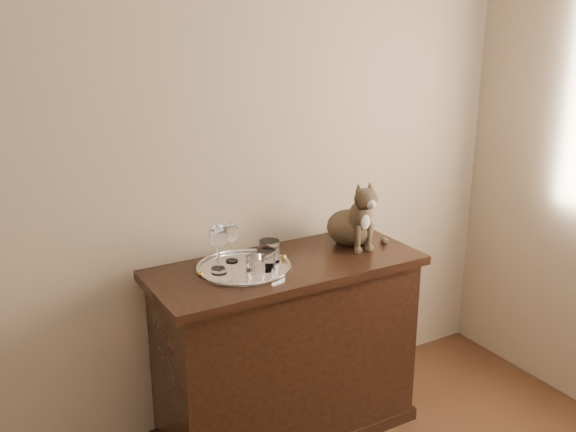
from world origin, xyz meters
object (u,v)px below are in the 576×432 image
object	(u,v)px
wine_glass_c	(218,248)
cat	(351,211)
tray	(244,269)
tumbler_c	(269,252)
sideboard	(287,350)
tumbler_a	(266,260)
wine_glass_a	(217,248)
wine_glass_b	(231,242)
tumbler_b	(256,267)

from	to	relation	value
wine_glass_c	cat	distance (m)	0.68
tray	tumbler_c	world-z (taller)	tumbler_c
tray	wine_glass_c	distance (m)	0.15
tray	tumbler_c	xyz separation A→B (m)	(0.12, -0.00, 0.05)
wine_glass_c	sideboard	bearing A→B (deg)	-7.02
tray	tumbler_a	bearing A→B (deg)	-42.80
wine_glass_a	tumbler_a	size ratio (longest dim) A/B	2.13
tumbler_a	wine_glass_b	bearing A→B (deg)	117.71
wine_glass_a	cat	world-z (taller)	cat
tumbler_a	wine_glass_a	bearing A→B (deg)	147.82
wine_glass_a	tumbler_c	world-z (taller)	wine_glass_a
tray	tumbler_a	xyz separation A→B (m)	(0.07, -0.07, 0.05)
wine_glass_a	wine_glass_b	distance (m)	0.10
tumbler_b	cat	bearing A→B (deg)	14.55
tumbler_b	wine_glass_a	bearing A→B (deg)	122.26
wine_glass_a	tumbler_a	distance (m)	0.21
tumbler_c	tumbler_b	bearing A→B (deg)	-138.09
tray	wine_glass_b	distance (m)	0.13
wine_glass_b	wine_glass_a	bearing A→B (deg)	-149.87
sideboard	tumbler_b	size ratio (longest dim) A/B	13.57
wine_glass_c	cat	world-z (taller)	cat
wine_glass_c	tumbler_a	xyz separation A→B (m)	(0.18, -0.07, -0.06)
tumbler_b	tumbler_c	bearing A→B (deg)	41.91
wine_glass_b	wine_glass_c	size ratio (longest dim) A/B	0.83
sideboard	tray	bearing A→B (deg)	171.59
tray	tumbler_c	distance (m)	0.13
wine_glass_a	cat	distance (m)	0.67
wine_glass_a	tumbler_c	xyz separation A→B (m)	(0.22, -0.04, -0.04)
wine_glass_b	tumbler_a	xyz separation A→B (m)	(0.08, -0.16, -0.04)
wine_glass_b	cat	xyz separation A→B (m)	(0.58, -0.06, 0.07)
wine_glass_b	cat	distance (m)	0.59
tumbler_a	tumbler_c	world-z (taller)	tumbler_c
tray	wine_glass_a	distance (m)	0.15
sideboard	tumbler_b	xyz separation A→B (m)	(-0.19, -0.08, 0.48)
tray	wine_glass_a	xyz separation A→B (m)	(-0.10, 0.04, 0.10)
tray	wine_glass_b	bearing A→B (deg)	97.55
tumbler_c	cat	world-z (taller)	cat
sideboard	wine_glass_a	world-z (taller)	wine_glass_a
tumbler_b	wine_glass_c	bearing A→B (deg)	131.57
sideboard	wine_glass_c	distance (m)	0.62
tray	cat	size ratio (longest dim) A/B	1.24
wine_glass_b	tumbler_a	size ratio (longest dim) A/B	1.99
tray	tumbler_c	bearing A→B (deg)	-0.51
tumbler_b	tumbler_a	bearing A→B (deg)	32.86
wine_glass_c	tumbler_b	size ratio (longest dim) A/B	2.36
wine_glass_c	tumbler_c	distance (m)	0.24
wine_glass_b	cat	size ratio (longest dim) A/B	0.54
sideboard	tumbler_a	world-z (taller)	tumbler_a
tray	wine_glass_c	bearing A→B (deg)	175.42
wine_glass_b	tumbler_a	distance (m)	0.18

